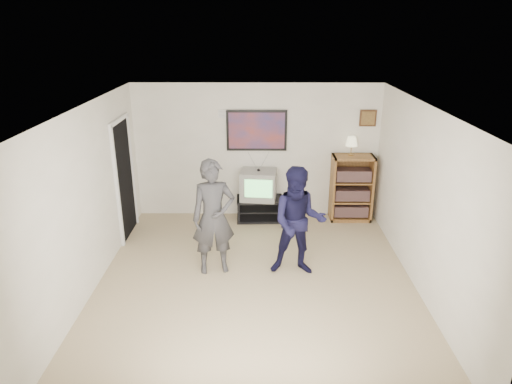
{
  "coord_description": "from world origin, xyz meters",
  "views": [
    {
      "loc": [
        0.04,
        -5.66,
        3.51
      ],
      "look_at": [
        0.0,
        0.63,
        1.15
      ],
      "focal_mm": 32.0,
      "sensor_mm": 36.0,
      "label": 1
    }
  ],
  "objects_px": {
    "crt_television": "(258,185)",
    "person_short": "(298,222)",
    "bookshelf": "(351,188)",
    "person_tall": "(214,217)",
    "media_stand": "(260,209)"
  },
  "relations": [
    {
      "from": "bookshelf",
      "to": "person_short",
      "type": "xyz_separation_m",
      "value": [
        -1.15,
        -1.97,
        0.2
      ]
    },
    {
      "from": "media_stand",
      "to": "person_short",
      "type": "relative_size",
      "value": 0.53
    },
    {
      "from": "person_tall",
      "to": "person_short",
      "type": "distance_m",
      "value": 1.22
    },
    {
      "from": "bookshelf",
      "to": "person_tall",
      "type": "relative_size",
      "value": 0.72
    },
    {
      "from": "crt_television",
      "to": "person_short",
      "type": "height_order",
      "value": "person_short"
    },
    {
      "from": "bookshelf",
      "to": "person_short",
      "type": "distance_m",
      "value": 2.29
    },
    {
      "from": "person_short",
      "to": "crt_television",
      "type": "bearing_deg",
      "value": 109.42
    },
    {
      "from": "person_tall",
      "to": "person_short",
      "type": "height_order",
      "value": "person_tall"
    },
    {
      "from": "person_short",
      "to": "media_stand",
      "type": "bearing_deg",
      "value": 108.73
    },
    {
      "from": "media_stand",
      "to": "crt_television",
      "type": "distance_m",
      "value": 0.48
    },
    {
      "from": "crt_television",
      "to": "bookshelf",
      "type": "bearing_deg",
      "value": 7.84
    },
    {
      "from": "person_short",
      "to": "bookshelf",
      "type": "bearing_deg",
      "value": 62.56
    },
    {
      "from": "bookshelf",
      "to": "crt_television",
      "type": "bearing_deg",
      "value": -178.34
    },
    {
      "from": "person_tall",
      "to": "person_short",
      "type": "relative_size",
      "value": 1.05
    },
    {
      "from": "crt_television",
      "to": "person_tall",
      "type": "relative_size",
      "value": 0.37
    }
  ]
}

